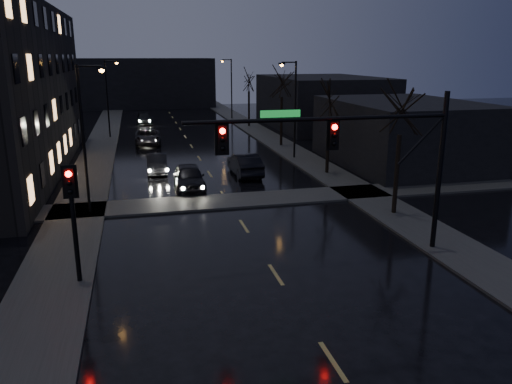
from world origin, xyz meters
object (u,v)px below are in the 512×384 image
oncoming_car_b (157,164)px  lead_car (245,164)px  oncoming_car_d (144,119)px  oncoming_car_a (189,177)px  oncoming_car_c (148,137)px

oncoming_car_b → lead_car: 6.60m
oncoming_car_b → oncoming_car_d: bearing=92.4°
oncoming_car_a → oncoming_car_d: 33.72m
oncoming_car_a → oncoming_car_c: (-2.08, 18.24, -0.07)m
oncoming_car_c → oncoming_car_d: 15.42m
oncoming_car_b → oncoming_car_d: 28.28m
oncoming_car_d → lead_car: bearing=-82.2°
oncoming_car_b → lead_car: size_ratio=0.84×
oncoming_car_c → oncoming_car_d: (0.01, 15.42, -0.06)m
oncoming_car_b → oncoming_car_c: size_ratio=0.78×
oncoming_car_a → oncoming_car_c: oncoming_car_a is taller
oncoming_car_c → oncoming_car_d: size_ratio=1.14×
oncoming_car_a → oncoming_car_c: 18.36m
oncoming_car_b → oncoming_car_d: size_ratio=0.89×
oncoming_car_c → oncoming_car_a: bearing=-82.1°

